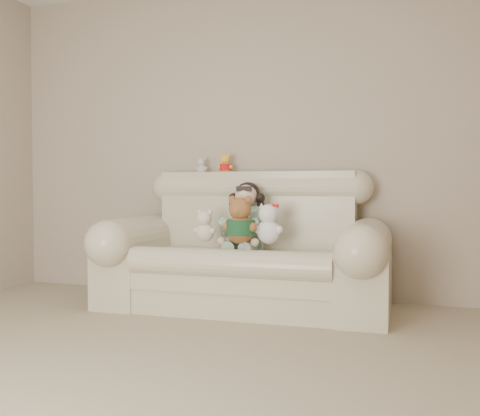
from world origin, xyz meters
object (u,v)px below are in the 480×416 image
at_px(white_cat, 268,220).
at_px(cream_teddy, 205,223).
at_px(sofa, 244,239).
at_px(seated_child, 246,216).
at_px(brown_teddy, 240,215).

bearing_deg(white_cat, cream_teddy, -164.55).
xyz_separation_m(white_cat, cream_teddy, (-0.48, -0.01, -0.03)).
height_order(sofa, seated_child, sofa).
bearing_deg(sofa, seated_child, 93.39).
xyz_separation_m(brown_teddy, cream_teddy, (-0.29, 0.05, -0.06)).
height_order(sofa, brown_teddy, sofa).
xyz_separation_m(sofa, brown_teddy, (0.02, -0.16, 0.18)).
bearing_deg(white_cat, sofa, 168.56).
height_order(white_cat, cream_teddy, white_cat).
relative_size(sofa, brown_teddy, 5.25).
distance_m(sofa, seated_child, 0.19).
relative_size(brown_teddy, cream_teddy, 1.44).
distance_m(brown_teddy, white_cat, 0.20).
xyz_separation_m(sofa, seated_child, (-0.00, 0.08, 0.17)).
distance_m(brown_teddy, cream_teddy, 0.30).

